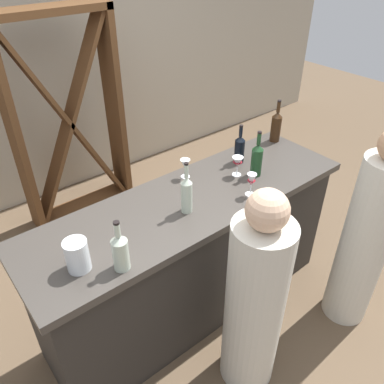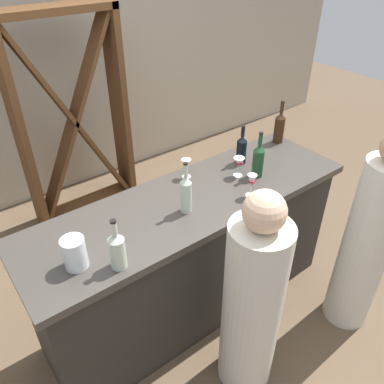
% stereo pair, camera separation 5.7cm
% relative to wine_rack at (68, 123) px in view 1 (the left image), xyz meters
% --- Properties ---
extents(ground_plane, '(12.00, 12.00, 0.00)m').
position_rel_wine_rack_xyz_m(ground_plane, '(0.09, -1.65, -0.96)').
color(ground_plane, brown).
extents(back_wall, '(8.00, 0.10, 2.80)m').
position_rel_wine_rack_xyz_m(back_wall, '(0.09, 0.55, 0.44)').
color(back_wall, '#B2A893').
rests_on(back_wall, ground).
extents(bar_counter, '(2.22, 0.67, 1.00)m').
position_rel_wine_rack_xyz_m(bar_counter, '(0.09, -1.65, -0.45)').
color(bar_counter, '#2A2723').
rests_on(bar_counter, ground).
extents(wine_rack, '(1.00, 0.28, 1.92)m').
position_rel_wine_rack_xyz_m(wine_rack, '(0.00, 0.00, 0.00)').
color(wine_rack, brown).
rests_on(wine_rack, ground).
extents(wine_bottle_leftmost_clear_pale, '(0.08, 0.08, 0.29)m').
position_rel_wine_rack_xyz_m(wine_bottle_leftmost_clear_pale, '(-0.55, -1.89, 0.15)').
color(wine_bottle_leftmost_clear_pale, '#B7C6B2').
rests_on(wine_bottle_leftmost_clear_pale, bar_counter).
extents(wine_bottle_second_left_clear_pale, '(0.07, 0.07, 0.33)m').
position_rel_wine_rack_xyz_m(wine_bottle_second_left_clear_pale, '(-0.01, -1.73, 0.17)').
color(wine_bottle_second_left_clear_pale, '#B7C6B2').
rests_on(wine_bottle_second_left_clear_pale, bar_counter).
extents(wine_bottle_center_olive_green, '(0.08, 0.08, 0.33)m').
position_rel_wine_rack_xyz_m(wine_bottle_center_olive_green, '(0.61, -1.70, 0.16)').
color(wine_bottle_center_olive_green, '#193D1E').
rests_on(wine_bottle_center_olive_green, bar_counter).
extents(wine_bottle_second_right_near_black, '(0.07, 0.07, 0.29)m').
position_rel_wine_rack_xyz_m(wine_bottle_second_right_near_black, '(0.65, -1.50, 0.15)').
color(wine_bottle_second_right_near_black, black).
rests_on(wine_bottle_second_right_near_black, bar_counter).
extents(wine_bottle_rightmost_amber_brown, '(0.08, 0.08, 0.34)m').
position_rel_wine_rack_xyz_m(wine_bottle_rightmost_amber_brown, '(1.10, -1.44, 0.17)').
color(wine_bottle_rightmost_amber_brown, '#331E0F').
rests_on(wine_bottle_rightmost_amber_brown, bar_counter).
extents(wine_glass_near_left, '(0.06, 0.06, 0.16)m').
position_rel_wine_rack_xyz_m(wine_glass_near_left, '(0.41, -1.85, 0.15)').
color(wine_glass_near_left, white).
rests_on(wine_glass_near_left, bar_counter).
extents(wine_glass_near_center, '(0.08, 0.08, 0.14)m').
position_rel_wine_rack_xyz_m(wine_glass_near_center, '(0.51, -1.62, 0.14)').
color(wine_glass_near_center, white).
rests_on(wine_glass_near_center, bar_counter).
extents(wine_glass_near_right, '(0.07, 0.07, 0.14)m').
position_rel_wine_rack_xyz_m(wine_glass_near_right, '(0.22, -1.42, 0.14)').
color(wine_glass_near_right, white).
rests_on(wine_glass_near_right, bar_counter).
extents(water_pitcher, '(0.12, 0.12, 0.17)m').
position_rel_wine_rack_xyz_m(water_pitcher, '(-0.72, -1.76, 0.13)').
color(water_pitcher, silver).
rests_on(water_pitcher, bar_counter).
extents(person_left_guest, '(0.40, 0.40, 1.51)m').
position_rel_wine_rack_xyz_m(person_left_guest, '(0.95, -2.41, -0.25)').
color(person_left_guest, beige).
rests_on(person_left_guest, ground).
extents(person_center_guest, '(0.38, 0.38, 1.42)m').
position_rel_wine_rack_xyz_m(person_center_guest, '(0.03, -2.29, -0.30)').
color(person_center_guest, beige).
rests_on(person_center_guest, ground).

